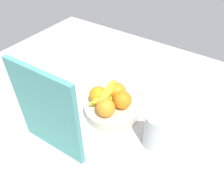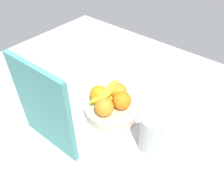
{
  "view_description": "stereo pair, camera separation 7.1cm",
  "coord_description": "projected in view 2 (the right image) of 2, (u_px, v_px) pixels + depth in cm",
  "views": [
    {
      "loc": [
        -38.4,
        61.36,
        73.72
      ],
      "look_at": [
        2.61,
        0.95,
        8.56
      ],
      "focal_mm": 36.86,
      "sensor_mm": 36.0,
      "label": 1
    },
    {
      "loc": [
        -44.06,
        57.11,
        73.72
      ],
      "look_at": [
        2.61,
        0.95,
        8.56
      ],
      "focal_mm": 36.86,
      "sensor_mm": 36.0,
      "label": 2
    }
  ],
  "objects": [
    {
      "name": "banana_bunch",
      "position": [
        108.0,
        94.0,
        1.0
      ],
      "size": [
        11.67,
        18.12,
        8.4
      ],
      "color": "yellow",
      "rests_on": "fruit_bowl"
    },
    {
      "name": "cutting_board",
      "position": [
        43.0,
        109.0,
        0.8
      ],
      "size": [
        28.03,
        2.32,
        36.0
      ],
      "primitive_type": "cube",
      "rotation": [
        0.0,
        0.0,
        0.02
      ],
      "color": "teal",
      "rests_on": "ground_plane"
    },
    {
      "name": "orange_front_left",
      "position": [
        122.0,
        101.0,
        0.97
      ],
      "size": [
        7.94,
        7.94,
        7.94
      ],
      "primitive_type": "sphere",
      "color": "orange",
      "rests_on": "fruit_bowl"
    },
    {
      "name": "orange_back_left",
      "position": [
        104.0,
        107.0,
        0.94
      ],
      "size": [
        7.94,
        7.94,
        7.94
      ],
      "primitive_type": "sphere",
      "color": "orange",
      "rests_on": "fruit_bowl"
    },
    {
      "name": "orange_front_right",
      "position": [
        118.0,
        92.0,
        1.01
      ],
      "size": [
        7.94,
        7.94,
        7.94
      ],
      "primitive_type": "sphere",
      "color": "orange",
      "rests_on": "fruit_bowl"
    },
    {
      "name": "jar_lid",
      "position": [
        81.0,
        79.0,
        1.2
      ],
      "size": [
        6.83,
        6.83,
        1.68
      ],
      "primitive_type": "cylinder",
      "color": "white",
      "rests_on": "ground_plane"
    },
    {
      "name": "thermos_tumbler",
      "position": [
        150.0,
        134.0,
        0.85
      ],
      "size": [
        7.93,
        7.93,
        14.96
      ],
      "primitive_type": "cylinder",
      "color": "#B0B8B3",
      "rests_on": "ground_plane"
    },
    {
      "name": "fruit_bowl",
      "position": [
        112.0,
        109.0,
        1.02
      ],
      "size": [
        24.4,
        24.4,
        4.56
      ],
      "primitive_type": "cylinder",
      "color": "beige",
      "rests_on": "ground_plane"
    },
    {
      "name": "ground_plane",
      "position": [
        118.0,
        116.0,
        1.04
      ],
      "size": [
        180.0,
        140.0,
        3.0
      ],
      "primitive_type": "cube",
      "color": "#B4B3B4"
    },
    {
      "name": "orange_center",
      "position": [
        99.0,
        94.0,
        1.0
      ],
      "size": [
        7.94,
        7.94,
        7.94
      ],
      "primitive_type": "sphere",
      "color": "orange",
      "rests_on": "fruit_bowl"
    }
  ]
}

